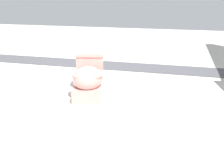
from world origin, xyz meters
name	(u,v)px	position (x,y,z in m)	size (l,w,h in m)	color
ground_plane	(80,90)	(0.00, 0.00, 0.00)	(14.00, 14.00, 0.00)	beige
gravel_strip	(134,67)	(-1.32, 0.50, 0.01)	(0.56, 8.00, 0.01)	#4C4C51
toilet	(89,79)	(0.17, 0.19, 0.22)	(0.70, 0.51, 0.52)	#E09E93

